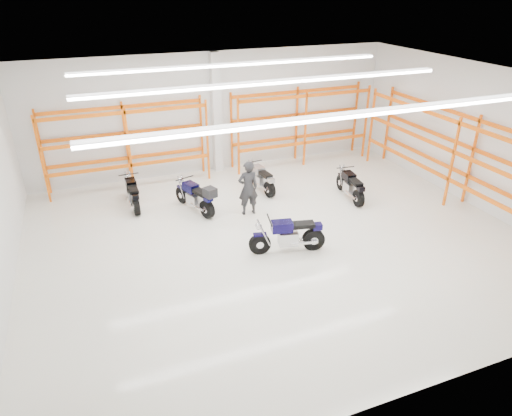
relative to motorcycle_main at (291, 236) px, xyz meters
name	(u,v)px	position (x,y,z in m)	size (l,w,h in m)	color
ground	(277,239)	(-0.05, 0.76, -0.49)	(14.00, 14.00, 0.00)	silver
room_shell	(280,129)	(-0.05, 0.78, 2.79)	(14.02, 12.02, 4.51)	silver
motorcycle_main	(291,236)	(0.00, 0.00, 0.00)	(2.11, 0.83, 1.04)	black
motorcycle_back_a	(133,194)	(-3.65, 4.42, -0.03)	(0.66, 1.98, 0.97)	black
motorcycle_back_b	(197,197)	(-1.77, 3.27, 0.03)	(1.02, 2.05, 1.09)	black
motorcycle_back_c	(261,179)	(0.77, 4.08, -0.05)	(0.64, 1.93, 0.95)	black
motorcycle_back_d	(351,187)	(3.38, 2.35, -0.04)	(0.65, 1.96, 0.96)	black
standing_man	(248,188)	(-0.28, 2.58, 0.40)	(0.65, 0.43, 1.79)	black
structural_column	(216,114)	(-0.05, 6.58, 1.76)	(0.32, 0.32, 4.50)	white
pallet_racking_back_left	(127,139)	(-3.45, 6.24, 1.30)	(5.67, 0.87, 3.00)	#F55509
pallet_racking_back_right	(301,119)	(3.35, 6.24, 1.30)	(5.67, 0.87, 3.00)	#F55509
pallet_racking_side	(464,152)	(6.43, 0.76, 1.33)	(0.87, 9.07, 3.00)	#F55509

